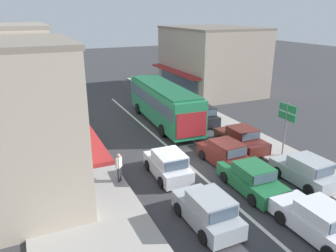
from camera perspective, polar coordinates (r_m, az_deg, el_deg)
name	(u,v)px	position (r m, az deg, el deg)	size (l,w,h in m)	color
ground_plane	(191,167)	(20.05, 4.07, -7.17)	(140.00, 140.00, 0.00)	#353538
lane_centre_line	(165,144)	(23.32, -0.60, -3.18)	(0.20, 28.00, 0.01)	silver
sidewalk_left	(62,149)	(23.53, -18.02, -3.80)	(5.20, 44.00, 0.14)	#A39E96
kerb_right	(223,124)	(27.78, 9.49, 0.43)	(2.80, 44.00, 0.12)	#A39E96
shopfront_far_end	(2,80)	(31.53, -26.94, 7.15)	(7.22, 8.22, 6.82)	silver
building_right_far	(211,60)	(38.65, 7.44, 11.32)	(9.42, 11.33, 7.32)	gray
city_bus	(164,101)	(27.18, -0.77, 4.29)	(3.11, 10.96, 3.23)	#237A4C
hatchback_behind_bus_near	(224,154)	(20.37, 9.80, -4.77)	(1.93, 3.76, 1.54)	#561E19
sedan_behind_bus_mid	(320,222)	(15.51, 24.90, -14.91)	(1.93, 4.22, 1.47)	silver
hatchback_adjacent_lane_trail	(168,165)	(18.66, 0.01, -6.81)	(1.90, 3.75, 1.54)	silver
hatchback_queue_far_back	(208,211)	(14.85, 6.92, -14.43)	(1.87, 3.73, 1.54)	#9EA3A8
sedan_adjacent_lane_lead	(252,179)	(17.87, 14.41, -8.90)	(1.99, 4.25, 1.47)	#1E6638
parked_hatchback_kerb_front	(305,171)	(19.46, 22.82, -7.29)	(1.92, 3.75, 1.54)	#9EA3A8
parked_sedan_kerb_second	(241,139)	(23.07, 12.63, -2.17)	(1.91, 4.20, 1.47)	#561E19
parked_hatchback_kerb_third	(202,115)	(27.56, 5.89, 1.87)	(1.91, 3.75, 1.54)	black
parked_hatchback_kerb_rear	(171,99)	(32.47, 0.55, 4.66)	(1.88, 3.74, 1.54)	#B7B29E
traffic_light_downstreet	(72,78)	(33.30, -16.40, 8.03)	(0.32, 0.24, 4.20)	gray
directional_road_sign	(287,117)	(21.70, 20.00, 1.46)	(0.10, 1.40, 3.60)	gray
pedestrian_with_handbag_near	(119,166)	(17.99, -8.52, -6.83)	(0.53, 0.58, 1.63)	#333338
pedestrian_browsing_midblock	(81,119)	(26.18, -14.97, 1.17)	(0.36, 0.52, 1.63)	#333338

